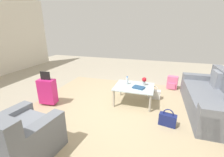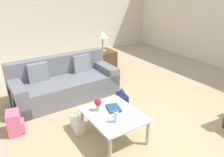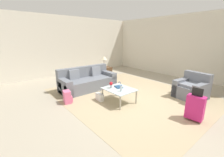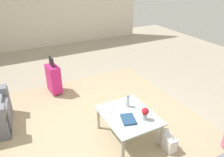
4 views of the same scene
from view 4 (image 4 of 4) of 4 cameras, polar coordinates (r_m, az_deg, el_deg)
ground_plane at (r=3.87m, az=-5.58°, el=-13.62°), size 12.00×12.00×0.00m
wall_right at (r=7.96m, az=-20.88°, el=18.20°), size 0.12×8.00×3.10m
coffee_table at (r=3.52m, az=4.33°, el=-10.06°), size 0.94×0.78×0.45m
water_bottle at (r=3.62m, az=4.12°, el=-6.04°), size 0.06×0.06×0.20m
coffee_table_book at (r=3.36m, az=4.27°, el=-10.55°), size 0.31×0.26×0.03m
flower_vase at (r=3.34m, az=8.65°, el=-8.81°), size 0.11×0.11×0.21m
suitcase_magenta at (r=4.94m, az=-15.01°, el=0.04°), size 0.42×0.26×0.85m
handbag_white at (r=3.59m, az=14.24°, el=-15.57°), size 0.33×0.16×0.36m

